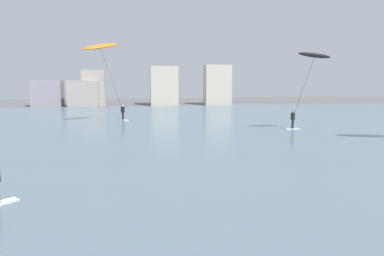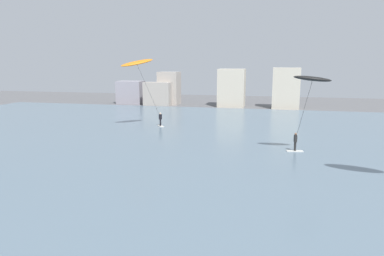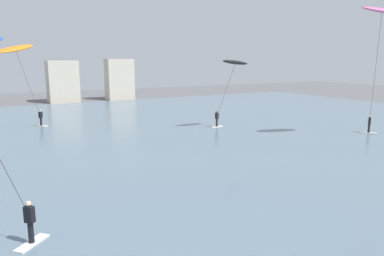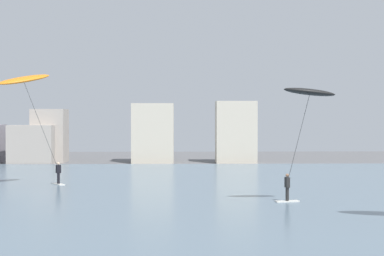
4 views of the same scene
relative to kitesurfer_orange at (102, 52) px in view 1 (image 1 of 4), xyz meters
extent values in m
cube|color=slate|center=(8.74, -4.83, -7.11)|extent=(84.00, 52.00, 0.10)
cube|color=gray|center=(-11.35, 24.48, -5.04)|extent=(4.75, 3.15, 4.25)
cube|color=#A89E93|center=(-5.33, 22.36, -5.06)|extent=(4.80, 2.24, 4.21)
cube|color=#A89E93|center=(-3.90, 24.96, -4.18)|extent=(3.68, 3.41, 5.98)
cube|color=gray|center=(-3.64, 24.61, -5.51)|extent=(2.71, 2.24, 3.31)
cube|color=beige|center=(7.75, 24.07, -3.87)|extent=(4.58, 3.90, 6.59)
cube|color=beige|center=(16.93, 23.41, -3.75)|extent=(4.44, 2.84, 6.84)
cube|color=silver|center=(1.75, 2.18, -7.03)|extent=(1.17, 1.39, 0.06)
cylinder|color=black|center=(1.75, 2.18, -6.61)|extent=(0.20, 0.20, 0.78)
cube|color=black|center=(1.75, 2.18, -5.92)|extent=(0.40, 0.38, 0.60)
sphere|color=beige|center=(1.75, 2.18, -5.51)|extent=(0.20, 0.20, 0.20)
cylinder|color=#333333|center=(0.81, 1.00, -2.81)|extent=(1.92, 2.38, 6.34)
ellipsoid|color=orange|center=(-0.14, -0.17, 0.50)|extent=(3.72, 3.01, 1.32)
cube|color=silver|center=(16.95, -6.96, -7.03)|extent=(1.46, 0.70, 0.06)
cylinder|color=black|center=(16.95, -6.96, -6.61)|extent=(0.20, 0.20, 0.78)
cube|color=black|center=(16.95, -6.96, -5.92)|extent=(0.28, 0.38, 0.60)
sphere|color=#9E7051|center=(16.95, -6.96, -5.51)|extent=(0.20, 0.20, 0.20)
cylinder|color=#333333|center=(17.42, -7.75, -3.42)|extent=(0.96, 1.62, 5.12)
ellipsoid|color=black|center=(17.88, -8.55, -0.71)|extent=(3.04, 1.19, 0.66)
camera|label=1|loc=(3.53, -36.04, -2.58)|focal=32.74mm
camera|label=2|loc=(14.94, -38.11, 0.57)|focal=33.16mm
camera|label=3|loc=(-2.38, -36.43, -0.50)|focal=33.59mm
camera|label=4|loc=(10.60, -40.81, -2.14)|focal=54.55mm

